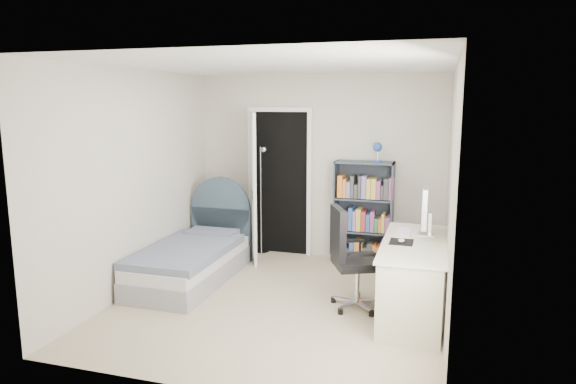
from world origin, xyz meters
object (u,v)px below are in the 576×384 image
(floor_lamp, at_px, (262,210))
(desk, at_px, (413,274))
(bed, at_px, (193,258))
(nightstand, at_px, (216,224))
(office_chair, at_px, (350,253))
(bookcase, at_px, (364,216))

(floor_lamp, height_order, desk, floor_lamp)
(bed, relative_size, floor_lamp, 1.21)
(nightstand, relative_size, floor_lamp, 0.40)
(floor_lamp, distance_m, office_chair, 2.21)
(floor_lamp, xyz_separation_m, office_chair, (1.53, -1.60, -0.03))
(bed, height_order, office_chair, bed)
(floor_lamp, distance_m, desk, 2.69)
(nightstand, height_order, bookcase, bookcase)
(desk, bearing_deg, bookcase, 115.51)
(floor_lamp, bearing_deg, bookcase, -1.78)
(nightstand, height_order, office_chair, office_chair)
(floor_lamp, relative_size, office_chair, 1.42)
(bed, bearing_deg, office_chair, -9.66)
(nightstand, distance_m, bookcase, 2.13)
(bed, distance_m, desk, 2.64)
(office_chair, bearing_deg, nightstand, 145.35)
(floor_lamp, xyz_separation_m, bookcase, (1.44, -0.04, 0.02))
(desk, bearing_deg, floor_lamp, 144.14)
(bed, bearing_deg, desk, -6.56)
(floor_lamp, xyz_separation_m, desk, (2.17, -1.57, -0.21))
(bookcase, height_order, desk, bookcase)
(nightstand, bearing_deg, desk, -27.56)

